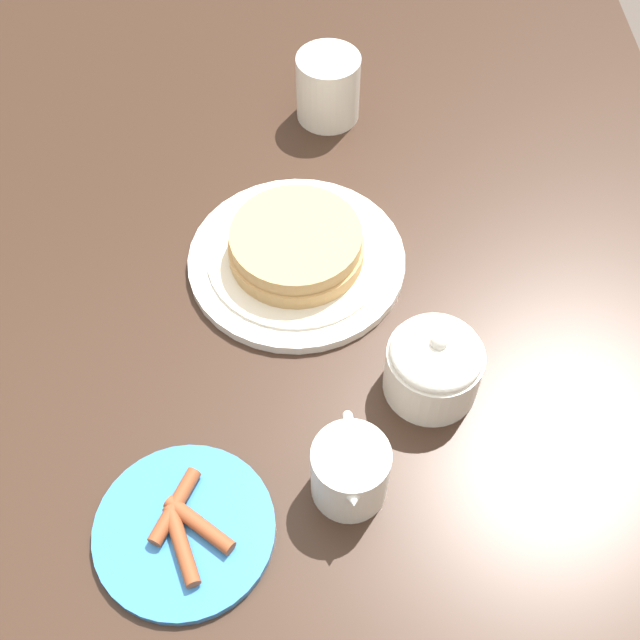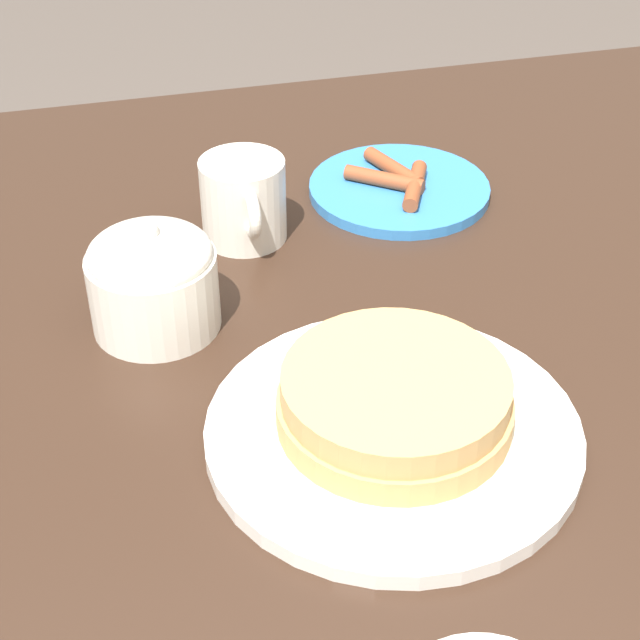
{
  "view_description": "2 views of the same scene",
  "coord_description": "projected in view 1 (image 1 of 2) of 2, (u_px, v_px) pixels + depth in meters",
  "views": [
    {
      "loc": [
        -0.55,
        -0.05,
        1.47
      ],
      "look_at": [
        -0.08,
        -0.07,
        0.78
      ],
      "focal_mm": 45.0,
      "sensor_mm": 36.0,
      "label": 1
    },
    {
      "loc": [
        0.47,
        -0.21,
        1.2
      ],
      "look_at": [
        -0.08,
        -0.07,
        0.78
      ],
      "focal_mm": 55.0,
      "sensor_mm": 36.0,
      "label": 2
    }
  ],
  "objects": [
    {
      "name": "ground_plane",
      "position": [
        284.0,
        523.0,
        1.52
      ],
      "size": [
        8.0,
        8.0,
        0.0
      ],
      "primitive_type": "plane",
      "color": "#51473F"
    },
    {
      "name": "coffee_mug",
      "position": [
        328.0,
        85.0,
        1.02
      ],
      "size": [
        0.11,
        0.08,
        0.09
      ],
      "color": "silver",
      "rests_on": "dining_table"
    },
    {
      "name": "pancake_plate",
      "position": [
        296.0,
        252.0,
        0.9
      ],
      "size": [
        0.25,
        0.25,
        0.05
      ],
      "color": "white",
      "rests_on": "dining_table"
    },
    {
      "name": "creamer_pitcher",
      "position": [
        350.0,
        472.0,
        0.73
      ],
      "size": [
        0.11,
        0.07,
        0.08
      ],
      "color": "silver",
      "rests_on": "dining_table"
    },
    {
      "name": "dining_table",
      "position": [
        265.0,
        340.0,
        1.0
      ],
      "size": [
        1.13,
        1.08,
        0.75
      ],
      "color": "#332116",
      "rests_on": "ground_plane"
    },
    {
      "name": "side_plate_bacon",
      "position": [
        185.0,
        529.0,
        0.73
      ],
      "size": [
        0.17,
        0.17,
        0.02
      ],
      "color": "#337AC6",
      "rests_on": "dining_table"
    },
    {
      "name": "sugar_bowl",
      "position": [
        434.0,
        364.0,
        0.79
      ],
      "size": [
        0.1,
        0.1,
        0.09
      ],
      "color": "silver",
      "rests_on": "dining_table"
    }
  ]
}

